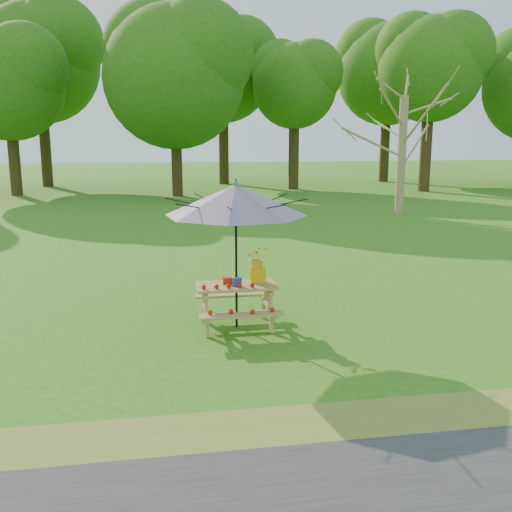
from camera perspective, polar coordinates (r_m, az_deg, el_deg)
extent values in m
plane|color=#2E6B14|center=(9.18, 16.87, -6.82)|extent=(120.00, 120.00, 0.00)
cylinder|color=olive|center=(22.05, 14.35, 9.66)|extent=(0.36, 0.36, 4.34)
cube|color=#AB904D|center=(8.61, -1.97, -3.00)|extent=(1.20, 0.62, 0.04)
cube|color=#AB904D|center=(8.17, -1.44, -5.94)|extent=(1.20, 0.22, 0.04)
cube|color=#AB904D|center=(9.22, -2.41, -3.88)|extent=(1.20, 0.22, 0.04)
cylinder|color=black|center=(8.51, -1.99, 0.10)|extent=(0.04, 0.04, 2.25)
cone|color=teal|center=(8.38, -2.03, 5.63)|extent=(2.54, 2.54, 0.45)
sphere|color=teal|center=(8.35, -2.05, 7.33)|extent=(0.08, 0.08, 0.08)
cube|color=red|center=(8.66, -2.89, -2.46)|extent=(0.14, 0.12, 0.10)
cylinder|color=#1632B5|center=(8.49, -1.87, -2.63)|extent=(0.13, 0.13, 0.13)
cube|color=white|center=(8.79, -2.70, -2.33)|extent=(0.13, 0.13, 0.07)
cylinder|color=#E4B80C|center=(8.72, 0.18, -1.83)|extent=(0.25, 0.25, 0.25)
imported|color=yellow|center=(8.67, 0.19, -0.23)|extent=(0.34, 0.30, 0.37)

